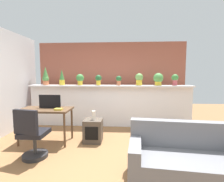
# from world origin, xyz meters

# --- Properties ---
(ground_plane) EXTENTS (12.00, 12.00, 0.00)m
(ground_plane) POSITION_xyz_m (0.00, 0.00, 0.00)
(ground_plane) COLOR brown
(divider_wall) EXTENTS (4.61, 0.16, 1.15)m
(divider_wall) POSITION_xyz_m (0.00, 2.00, 0.58)
(divider_wall) COLOR silver
(divider_wall) RESTS_ON ground
(plant_shelf) EXTENTS (4.61, 0.34, 0.04)m
(plant_shelf) POSITION_xyz_m (0.00, 1.96, 1.17)
(plant_shelf) COLOR silver
(plant_shelf) RESTS_ON divider_wall
(brick_wall_behind) EXTENTS (4.61, 0.10, 2.50)m
(brick_wall_behind) POSITION_xyz_m (0.00, 2.60, 1.25)
(brick_wall_behind) COLOR #9E5442
(brick_wall_behind) RESTS_ON ground
(potted_plant_0) EXTENTS (0.18, 0.18, 0.54)m
(potted_plant_0) POSITION_xyz_m (-1.87, 1.99, 1.43)
(potted_plant_0) COLOR #C66B42
(potted_plant_0) RESTS_ON plant_shelf
(potted_plant_1) EXTENTS (0.15, 0.15, 0.45)m
(potted_plant_1) POSITION_xyz_m (-1.38, 1.97, 1.40)
(potted_plant_1) COLOR gold
(potted_plant_1) RESTS_ON plant_shelf
(potted_plant_2) EXTENTS (0.22, 0.22, 0.32)m
(potted_plant_2) POSITION_xyz_m (-0.85, 1.98, 1.37)
(potted_plant_2) COLOR gold
(potted_plant_2) RESTS_ON plant_shelf
(potted_plant_3) EXTENTS (0.18, 0.18, 0.29)m
(potted_plant_3) POSITION_xyz_m (-0.32, 1.95, 1.36)
(potted_plant_3) COLOR gold
(potted_plant_3) RESTS_ON plant_shelf
(potted_plant_4) EXTENTS (0.16, 0.16, 0.27)m
(potted_plant_4) POSITION_xyz_m (0.26, 1.94, 1.34)
(potted_plant_4) COLOR #C66B42
(potted_plant_4) RESTS_ON plant_shelf
(potted_plant_5) EXTENTS (0.22, 0.22, 0.34)m
(potted_plant_5) POSITION_xyz_m (0.83, 2.00, 1.38)
(potted_plant_5) COLOR gold
(potted_plant_5) RESTS_ON plant_shelf
(potted_plant_6) EXTENTS (0.27, 0.27, 0.34)m
(potted_plant_6) POSITION_xyz_m (1.36, 1.97, 1.38)
(potted_plant_6) COLOR gold
(potted_plant_6) RESTS_ON plant_shelf
(potted_plant_7) EXTENTS (0.19, 0.19, 0.31)m
(potted_plant_7) POSITION_xyz_m (1.82, 1.99, 1.37)
(potted_plant_7) COLOR #B7474C
(potted_plant_7) RESTS_ON plant_shelf
(desk) EXTENTS (1.10, 0.60, 0.75)m
(desk) POSITION_xyz_m (-1.31, 0.72, 0.67)
(desk) COLOR brown
(desk) RESTS_ON ground
(tv_monitor) EXTENTS (0.48, 0.04, 0.29)m
(tv_monitor) POSITION_xyz_m (-1.24, 0.80, 0.90)
(tv_monitor) COLOR black
(tv_monitor) RESTS_ON desk
(office_chair) EXTENTS (0.48, 0.49, 0.91)m
(office_chair) POSITION_xyz_m (-1.21, -0.03, 0.39)
(office_chair) COLOR #262628
(office_chair) RESTS_ON ground
(side_cube_shelf) EXTENTS (0.40, 0.41, 0.50)m
(side_cube_shelf) POSITION_xyz_m (-0.28, 0.82, 0.25)
(side_cube_shelf) COLOR #4C4238
(side_cube_shelf) RESTS_ON ground
(vase_on_shelf) EXTENTS (0.09, 0.09, 0.20)m
(vase_on_shelf) POSITION_xyz_m (-0.27, 0.80, 0.60)
(vase_on_shelf) COLOR silver
(vase_on_shelf) RESTS_ON side_cube_shelf
(book_on_desk) EXTENTS (0.16, 0.13, 0.04)m
(book_on_desk) POSITION_xyz_m (-0.97, 0.59, 0.77)
(book_on_desk) COLOR gold
(book_on_desk) RESTS_ON desk
(couch) EXTENTS (1.63, 0.92, 0.80)m
(couch) POSITION_xyz_m (1.25, -0.53, 0.28)
(couch) COLOR slate
(couch) RESTS_ON ground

